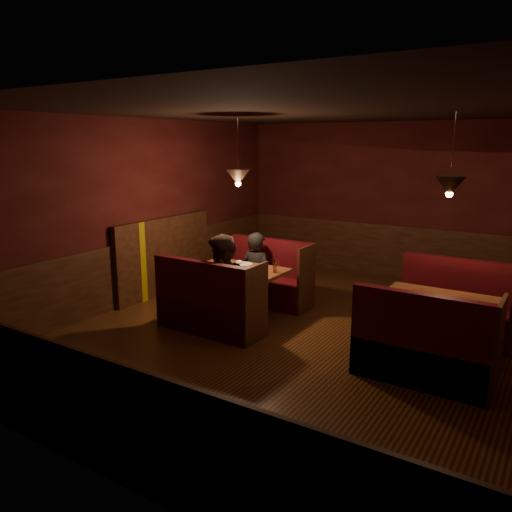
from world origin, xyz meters
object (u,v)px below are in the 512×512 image
Objects in this scene: second_bench_near at (423,354)px; second_bench_far at (454,313)px; main_bench_far at (268,283)px; main_bench_near at (208,309)px; main_table at (240,279)px; second_table at (439,313)px; diner_b at (224,271)px; diner_a at (257,258)px.

second_bench_far is at bearing 90.00° from second_bench_near.
main_bench_far is 1.00× the size of main_bench_near.
main_bench_near reaches higher than main_table.
main_bench_far is at bearing 165.85° from second_table.
main_bench_far is 1.45m from diner_b.
second_table is at bearing 1.35° from main_table.
main_bench_far is at bearing 152.22° from second_bench_near.
diner_a is 1.21m from diner_b.
second_bench_near is at bearing -87.80° from second_table.
second_bench_far is (0.03, 0.78, -0.22)m from second_table.
diner_b is (0.14, -0.58, 0.27)m from main_table.
diner_b is at bearing -152.03° from second_bench_far.
second_bench_far is 2.97m from diner_a.
diner_a reaches higher than main_bench_far.
second_bench_far is 0.96× the size of diner_a.
second_bench_near is at bearing -27.78° from main_bench_far.
second_bench_near reaches higher than main_bench_far.
second_table is at bearing -14.15° from main_bench_far.
main_bench_far is at bearing 90.00° from main_bench_near.
second_table is 0.82m from second_bench_near.
second_table is at bearing 16.74° from main_bench_near.
main_bench_near is 0.56m from diner_b.
main_bench_far is 1.03× the size of second_bench_far.
main_table is at bearing 116.64° from diner_b.
diner_b is (0.13, 0.19, 0.51)m from main_bench_near.
diner_b is (-2.67, -0.65, 0.29)m from second_table.
second_bench_near is (0.03, -0.78, -0.22)m from second_table.
main_table is at bearing -178.65° from second_table.
second_bench_far is at bearing 1.61° from main_bench_far.
diner_a is (-2.90, 0.53, 0.21)m from second_table.
diner_b reaches higher than main_bench_far.
second_bench_near reaches higher than main_bench_near.
second_bench_far is at bearing 41.03° from diner_b.
main_bench_near reaches higher than second_table.
main_bench_near is 2.83m from second_bench_near.
diner_b is at bearing 56.75° from main_bench_near.
second_bench_near is (2.83, 0.06, 0.01)m from main_bench_near.
diner_b is (-2.70, 0.13, 0.51)m from second_bench_near.
main_table is at bearing 102.82° from diner_a.
diner_a reaches higher than main_bench_near.
main_bench_far is at bearing 88.83° from main_table.
diner_a is at bearing 113.96° from diner_b.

